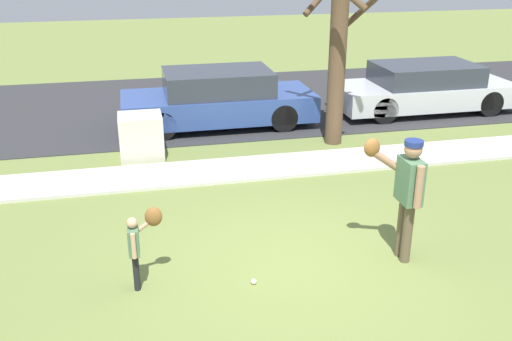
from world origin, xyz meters
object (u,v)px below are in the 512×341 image
(person_adult, at_px, (406,187))
(utility_cabinet, at_px, (141,136))
(baseball, at_px, (254,282))
(parked_wagon_blue, at_px, (218,99))
(parked_sedan_silver, at_px, (424,88))
(street_tree_near, at_px, (339,37))
(person_child, at_px, (140,239))

(person_adult, height_order, utility_cabinet, person_adult)
(baseball, height_order, parked_wagon_blue, parked_wagon_blue)
(baseball, distance_m, parked_sedan_silver, 9.20)
(parked_sedan_silver, bearing_deg, parked_wagon_blue, 0.79)
(baseball, bearing_deg, parked_sedan_silver, 49.04)
(baseball, relative_size, utility_cabinet, 0.08)
(baseball, bearing_deg, utility_cabinet, 103.56)
(street_tree_near, bearing_deg, parked_sedan_silver, 30.92)
(utility_cabinet, height_order, street_tree_near, street_tree_near)
(street_tree_near, bearing_deg, utility_cabinet, -179.77)
(person_child, bearing_deg, baseball, -10.74)
(person_adult, distance_m, street_tree_near, 5.08)
(parked_wagon_blue, bearing_deg, baseball, 84.57)
(person_child, bearing_deg, person_adult, -0.38)
(person_child, height_order, parked_sedan_silver, parked_sedan_silver)
(person_child, distance_m, parked_sedan_silver, 9.95)
(utility_cabinet, height_order, parked_wagon_blue, parked_wagon_blue)
(parked_sedan_silver, bearing_deg, baseball, 49.04)
(person_adult, bearing_deg, person_child, -0.38)
(parked_wagon_blue, distance_m, parked_sedan_silver, 5.36)
(utility_cabinet, distance_m, street_tree_near, 4.53)
(parked_sedan_silver, bearing_deg, person_child, 41.87)
(parked_wagon_blue, bearing_deg, utility_cabinet, 43.85)
(person_adult, distance_m, baseball, 2.39)
(person_adult, xyz_separation_m, person_child, (-3.53, 0.08, -0.41))
(person_adult, xyz_separation_m, utility_cabinet, (-3.35, 4.85, -0.63))
(baseball, xyz_separation_m, street_tree_near, (2.92, 5.07, 2.26))
(baseball, xyz_separation_m, parked_wagon_blue, (0.65, 6.86, 0.62))
(street_tree_near, height_order, parked_sedan_silver, street_tree_near)
(person_adult, xyz_separation_m, parked_sedan_silver, (3.88, 6.72, -0.47))
(person_adult, distance_m, person_child, 3.55)
(person_adult, relative_size, parked_wagon_blue, 0.39)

